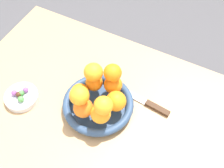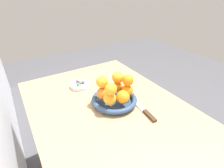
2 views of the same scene
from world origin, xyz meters
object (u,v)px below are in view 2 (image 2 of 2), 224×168
(orange_2, at_px, (123,97))
(candy_ball_0, at_px, (83,82))
(orange_1, at_px, (110,99))
(knife, at_px, (142,109))
(orange_8, at_px, (111,89))
(orange_0, at_px, (103,93))
(orange_9, at_px, (102,82))
(candy_ball_2, at_px, (77,81))
(dining_table, at_px, (112,122))
(orange_7, at_px, (118,77))
(orange_4, at_px, (118,87))
(candy_dish, at_px, (80,85))
(candy_ball_4, at_px, (79,83))
(orange_5, at_px, (107,88))
(candy_ball_3, at_px, (78,84))
(orange_3, at_px, (127,91))
(candy_ball_1, at_px, (80,82))
(orange_6, at_px, (128,80))
(fruit_bowl, at_px, (114,100))

(orange_2, distance_m, candy_ball_0, 0.33)
(orange_1, bearing_deg, knife, -118.86)
(orange_8, bearing_deg, orange_0, 4.25)
(orange_9, distance_m, candy_ball_2, 0.27)
(dining_table, relative_size, candy_ball_0, 56.12)
(orange_9, distance_m, candy_ball_0, 0.25)
(orange_7, bearing_deg, candy_ball_0, 27.83)
(orange_8, bearing_deg, orange_4, -47.38)
(orange_7, distance_m, candy_ball_0, 0.26)
(dining_table, distance_m, orange_4, 0.20)
(candy_dish, relative_size, orange_9, 1.89)
(orange_0, relative_size, orange_9, 1.05)
(orange_8, distance_m, candy_ball_4, 0.33)
(orange_5, relative_size, orange_7, 0.97)
(candy_ball_3, bearing_deg, orange_3, -146.84)
(candy_dish, height_order, orange_7, orange_7)
(candy_dish, distance_m, orange_1, 0.31)
(orange_1, height_order, candy_ball_1, orange_1)
(orange_3, distance_m, orange_5, 0.11)
(orange_0, height_order, candy_ball_3, orange_0)
(orange_3, bearing_deg, orange_6, -41.11)
(orange_4, distance_m, candy_ball_0, 0.24)
(orange_2, bearing_deg, orange_0, 40.23)
(candy_ball_2, bearing_deg, candy_ball_3, 165.38)
(orange_4, bearing_deg, candy_dish, 32.14)
(orange_8, bearing_deg, orange_5, -20.18)
(orange_4, height_order, orange_6, orange_6)
(candy_dish, relative_size, orange_0, 1.81)
(orange_3, height_order, orange_4, orange_3)
(candy_ball_0, bearing_deg, orange_3, -153.76)
(orange_4, bearing_deg, orange_1, 130.57)
(orange_5, height_order, orange_9, orange_9)
(orange_5, height_order, orange_8, orange_8)
(orange_4, height_order, orange_9, orange_9)
(candy_dish, distance_m, orange_6, 0.34)
(orange_1, xyz_separation_m, candy_ball_1, (0.30, 0.04, -0.04))
(candy_dish, xyz_separation_m, orange_4, (-0.22, -0.14, 0.06))
(candy_ball_1, bearing_deg, fruit_bowl, -161.31)
(candy_ball_2, xyz_separation_m, candy_ball_3, (-0.04, 0.01, 0.00))
(dining_table, xyz_separation_m, candy_ball_4, (0.30, 0.06, 0.12))
(orange_0, relative_size, orange_2, 0.96)
(orange_9, bearing_deg, orange_5, -54.40)
(dining_table, relative_size, orange_0, 17.01)
(orange_3, xyz_separation_m, candy_ball_3, (0.27, 0.17, -0.04))
(knife, bearing_deg, orange_6, 13.59)
(orange_5, height_order, candy_ball_4, orange_5)
(orange_4, height_order, candy_ball_4, orange_4)
(orange_1, height_order, orange_3, orange_1)
(candy_ball_0, distance_m, candy_ball_4, 0.03)
(candy_dish, relative_size, candy_ball_4, 5.81)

